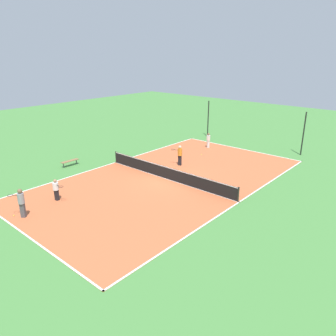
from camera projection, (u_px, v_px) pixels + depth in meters
ground_plane at (168, 179)px, 24.20m from camera, size 80.00×80.00×0.00m
court_surface at (168, 179)px, 24.20m from camera, size 11.96×21.51×0.02m
tennis_net at (168, 173)px, 24.03m from camera, size 11.76×0.10×0.99m
bench at (70, 161)px, 26.95m from camera, size 0.36×1.53×0.45m
player_baseline_gray at (21, 201)px, 18.35m from camera, size 0.95×0.82×1.73m
player_center_orange at (180, 154)px, 26.86m from camera, size 0.99×0.66×1.69m
player_far_white at (208, 139)px, 31.88m from camera, size 0.51×0.51×1.46m
player_near_white at (56, 189)px, 20.55m from camera, size 0.94×0.36×1.41m
tennis_ball_left_sideline at (202, 154)px, 29.86m from camera, size 0.07×0.07×0.07m
tennis_ball_midcourt at (14, 216)px, 18.77m from camera, size 0.07×0.07×0.07m
fence_post_back_left at (208, 119)px, 35.65m from camera, size 0.12×0.12×3.94m
fence_post_back_right at (303, 134)px, 29.28m from camera, size 0.12×0.12×3.94m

